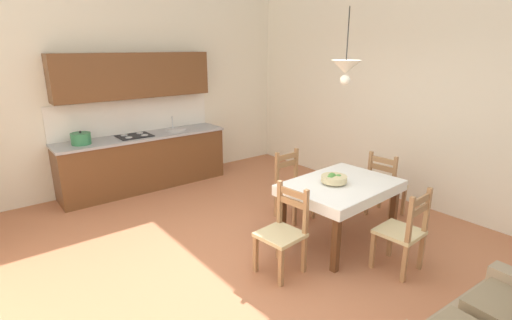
{
  "coord_description": "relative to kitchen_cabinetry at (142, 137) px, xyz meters",
  "views": [
    {
      "loc": [
        -2.41,
        -3.04,
        2.31
      ],
      "look_at": [
        0.15,
        0.23,
        1.06
      ],
      "focal_mm": 26.81,
      "sensor_mm": 36.0,
      "label": 1
    }
  ],
  "objects": [
    {
      "name": "dining_table",
      "position": [
        1.11,
        -3.27,
        -0.23
      ],
      "size": [
        1.4,
        1.05,
        0.75
      ],
      "color": "#56331C",
      "rests_on": "ground_plane"
    },
    {
      "name": "fruit_bowl",
      "position": [
        1.02,
        -3.23,
        -0.04
      ],
      "size": [
        0.3,
        0.3,
        0.12
      ],
      "color": "beige",
      "rests_on": "dining_table"
    },
    {
      "name": "pendant_lamp",
      "position": [
        1.08,
        -3.25,
        1.22
      ],
      "size": [
        0.32,
        0.32,
        0.8
      ],
      "color": "black"
    },
    {
      "name": "dining_chair_camera_side",
      "position": [
        1.12,
        -4.11,
        -0.41
      ],
      "size": [
        0.45,
        0.45,
        0.93
      ],
      "color": "#D1BC89",
      "rests_on": "ground_plane"
    },
    {
      "name": "ground_plane",
      "position": [
        0.11,
        -2.95,
        -0.91
      ],
      "size": [
        6.2,
        7.03,
        0.1
      ],
      "primitive_type": "cube",
      "color": "#B7704C"
    },
    {
      "name": "dining_chair_window_side",
      "position": [
        2.16,
        -3.2,
        -0.41
      ],
      "size": [
        0.46,
        0.46,
        0.93
      ],
      "color": "#D1BC89",
      "rests_on": "ground_plane"
    },
    {
      "name": "wall_back",
      "position": [
        0.11,
        0.33,
        1.19
      ],
      "size": [
        6.2,
        0.12,
        4.1
      ],
      "primitive_type": "cube",
      "color": "silver",
      "rests_on": "ground_plane"
    },
    {
      "name": "kitchen_cabinetry",
      "position": [
        0.0,
        0.0,
        0.0
      ],
      "size": [
        2.74,
        0.63,
        2.2
      ],
      "color": "brown",
      "rests_on": "ground_plane"
    },
    {
      "name": "wall_right",
      "position": [
        2.98,
        -2.95,
        1.19
      ],
      "size": [
        0.12,
        7.03,
        4.1
      ],
      "primitive_type": "cube",
      "color": "silver",
      "rests_on": "ground_plane"
    },
    {
      "name": "dining_chair_kitchen_side",
      "position": [
        1.14,
        -2.43,
        -0.41
      ],
      "size": [
        0.43,
        0.43,
        0.93
      ],
      "color": "#D1BC89",
      "rests_on": "ground_plane"
    },
    {
      "name": "dining_chair_tv_side",
      "position": [
        0.14,
        -3.34,
        -0.41
      ],
      "size": [
        0.46,
        0.46,
        0.93
      ],
      "color": "#D1BC89",
      "rests_on": "ground_plane"
    }
  ]
}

